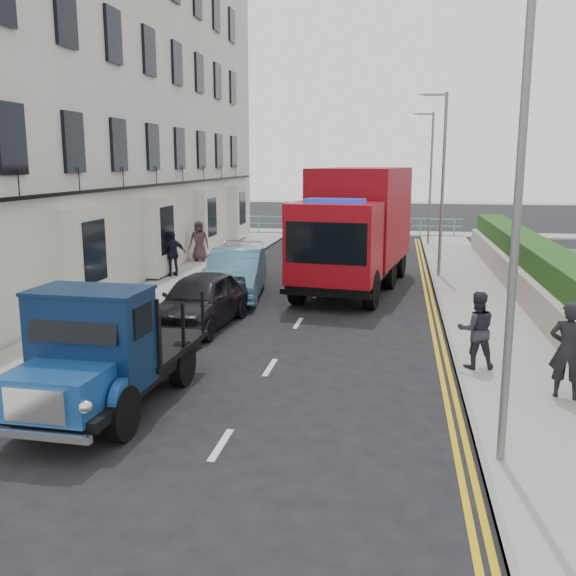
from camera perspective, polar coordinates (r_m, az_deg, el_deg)
The scene contains 22 objects.
ground at distance 12.42m, azimuth -3.45°, elevation -9.92°, with size 120.00×120.00×0.00m, color black.
pavement_west at distance 22.20m, azimuth -11.25°, elevation -0.49°, with size 2.40×38.00×0.12m, color gray.
pavement_east at distance 20.91m, azimuth 16.73°, elevation -1.47°, with size 2.60×38.00×0.12m, color gray.
promenade at distance 40.60m, azimuth 5.95°, elevation 4.88°, with size 30.00×2.50×0.12m, color gray.
sea_plane at distance 71.46m, azimuth 7.68°, elevation 7.49°, with size 120.00×120.00×0.00m, color #4C5F67.
terrace_west at distance 27.28m, azimuth -17.46°, elevation 16.36°, with size 6.31×30.20×14.25m.
garden_east at distance 21.07m, azimuth 22.02°, elevation 0.61°, with size 1.45×28.00×1.75m.
seafront_railing at distance 39.75m, azimuth 5.89°, elevation 5.51°, with size 13.00×0.08×1.11m.
lamp_near at distance 9.40m, azimuth 19.05°, elevation 7.72°, with size 1.23×0.18×7.00m.
lamp_mid at distance 25.32m, azimuth 13.35°, elevation 9.82°, with size 1.23×0.18×7.00m.
lamp_far at distance 35.31m, azimuth 12.40°, elevation 10.16°, with size 1.23×0.18×7.00m.
bedford_lorry at distance 11.77m, azimuth -16.58°, elevation -6.10°, with size 2.13×4.97×2.31m.
red_lorry at distance 22.92m, azimuth 6.12°, elevation 5.59°, with size 3.87×8.41×4.24m.
parked_car_front at distance 17.71m, azimuth -7.82°, elevation -1.07°, with size 1.75×4.35×1.48m, color black.
parked_car_mid at distance 21.43m, azimuth -4.66°, elevation 1.27°, with size 1.68×4.81×1.58m, color teal.
parked_car_rear at distance 24.34m, azimuth -4.73°, elevation 2.15°, with size 1.86×4.57×1.33m, color silver.
seafront_car_left at distance 34.42m, azimuth 4.29°, elevation 4.83°, with size 2.26×4.90×1.36m, color black.
seafront_car_right at distance 34.74m, azimuth 6.94°, elevation 5.04°, with size 1.90×4.71×1.61m, color #B9B8BE.
pedestrian_east_near at distance 12.99m, azimuth 23.64°, elevation -5.08°, with size 0.67×0.44×1.84m, color black.
pedestrian_east_far at distance 14.22m, azimuth 16.40°, elevation -3.58°, with size 0.81×0.63×1.67m, color #2D2A34.
pedestrian_west_near at distance 25.07m, azimuth -10.19°, elevation 3.01°, with size 1.01×0.42×1.73m, color black.
pedestrian_west_far at distance 28.75m, azimuth -7.91°, elevation 4.16°, with size 0.87×0.56×1.77m, color #423030.
Camera 1 is at (2.69, -11.27, 4.46)m, focal length 40.00 mm.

